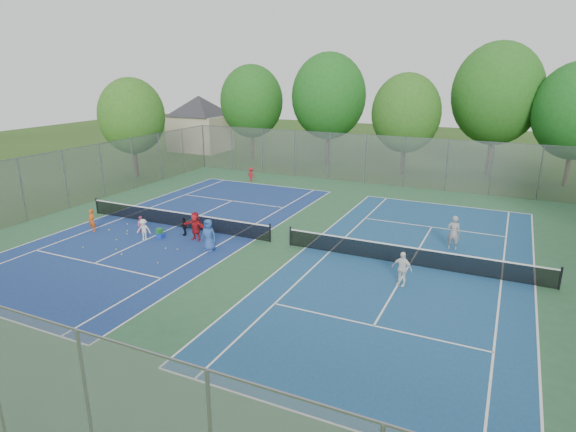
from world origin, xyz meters
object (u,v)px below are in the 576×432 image
(net_left, at_px, (176,219))
(instructor, at_px, (454,233))
(net_right, at_px, (410,256))
(ball_crate, at_px, (161,236))
(ball_hopper, at_px, (160,233))

(net_left, distance_m, instructor, 15.90)
(net_right, distance_m, ball_crate, 13.61)
(net_left, bearing_deg, ball_crate, -75.16)
(net_left, distance_m, ball_crate, 2.21)
(ball_crate, xyz_separation_m, instructor, (15.02, 5.24, 0.78))
(ball_hopper, relative_size, instructor, 0.30)
(net_left, bearing_deg, ball_hopper, -77.40)
(net_left, height_order, ball_hopper, net_left)
(ball_crate, distance_m, ball_hopper, 0.18)
(net_right, relative_size, instructor, 6.95)
(ball_hopper, xyz_separation_m, instructor, (15.12, 5.19, 0.65))
(net_right, xyz_separation_m, ball_hopper, (-13.54, -2.07, -0.17))
(net_left, xyz_separation_m, net_right, (14.00, 0.00, 0.00))
(net_left, relative_size, instructor, 6.95)
(net_right, bearing_deg, ball_hopper, -171.32)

